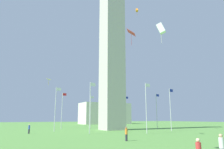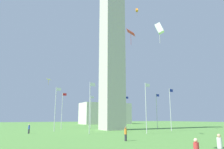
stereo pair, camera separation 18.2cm
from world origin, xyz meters
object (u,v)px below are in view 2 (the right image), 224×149
Objects in this scene: obelisk_monument at (112,40)px; person_white_shirt at (220,148)px; kite_yellow_diamond at (49,80)px; flagpole_ne at (126,110)px; flagpole_se at (62,109)px; person_blue_shirt at (29,129)px; flagpole_w at (146,105)px; kite_orange_box at (137,10)px; flagpole_s at (56,107)px; distant_building at (105,114)px; kite_white_box at (159,29)px; flagpole_sw at (90,105)px; flagpole_nw at (170,108)px; flagpole_e at (91,110)px; flagpole_n at (157,109)px; person_orange_shirt at (126,134)px; kite_red_diamond at (131,33)px.

person_white_shirt is (-11.44, -37.22, -21.98)m from obelisk_monument.
kite_yellow_diamond is (-4.64, 34.35, 9.61)m from person_white_shirt.
flagpole_se is (-19.49, 0.00, 0.00)m from flagpole_ne.
flagpole_se is at bearing 18.96° from person_blue_shirt.
flagpole_w is 4.63× the size of kite_orange_box.
distant_building is at bearing 54.19° from flagpole_s.
person_blue_shirt is at bearing 100.17° from kite_white_box.
flagpole_w is (9.74, -4.04, 0.00)m from flagpole_sw.
flagpole_se is 19.49m from flagpole_sw.
flagpole_s is 1.00× the size of flagpole_w.
flagpole_s is 5.59× the size of kite_white_box.
flagpole_ne and flagpole_w have the same top height.
flagpole_se is at bearing 135.00° from flagpole_nw.
obelisk_monument is 4.83× the size of flagpole_e.
kite_yellow_diamond is at bearing -126.01° from distant_building.
flagpole_s is at bearing 11.77° from person_white_shirt.
person_white_shirt is 9.64m from kite_white_box.
kite_yellow_diamond is (-29.91, -2.87, 5.34)m from flagpole_n.
person_orange_shirt is 36.15m from kite_orange_box.
obelisk_monument is at bearing -8.83° from person_white_shirt.
obelisk_monument is 4.83× the size of flagpole_w.
flagpole_e is 0.40× the size of distant_building.
flagpole_nw is 5.46× the size of person_orange_shirt.
flagpole_sw is at bearing 21.56° from person_orange_shirt.
person_white_shirt is at bearing -93.64° from flagpole_sw.
flagpole_w is 5.46× the size of person_orange_shirt.
kite_red_diamond is at bearing -108.89° from obelisk_monument.
kite_yellow_diamond reaches higher than flagpole_se.
flagpole_se is 17.19m from person_blue_shirt.
kite_yellow_diamond is at bearing 94.16° from kite_white_box.
flagpole_se and flagpole_nw have the same top height.
flagpole_e is 43.01m from distant_building.
person_orange_shirt is at bearing -145.91° from flagpole_nw.
obelisk_monument is at bearing -45.15° from flagpole_se.
obelisk_monument is at bearing -114.18° from distant_building.
flagpole_nw is (-4.04, -9.74, 0.00)m from flagpole_n.
obelisk_monument is at bearing -24.54° from person_blue_shirt.
flagpole_n reaches higher than person_orange_shirt.
obelisk_monument is 21.22m from kite_red_diamond.
flagpole_e is at bearing 67.50° from flagpole_sw.
person_orange_shirt is at bearing -137.28° from flagpole_w.
flagpole_w reaches higher than person_white_shirt.
flagpole_sw reaches higher than person_white_shirt.
flagpole_ne is 35.07m from kite_red_diamond.
flagpole_w is (13.78, -13.78, 0.00)m from flagpole_s.
person_blue_shirt is at bearing -127.67° from distant_building.
person_blue_shirt is 68.68m from distant_building.
flagpole_e is at bearing 89.79° from obelisk_monument.
distant_building reaches higher than person_white_shirt.
person_white_shirt reaches higher than person_orange_shirt.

